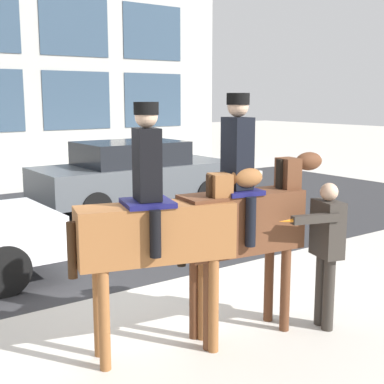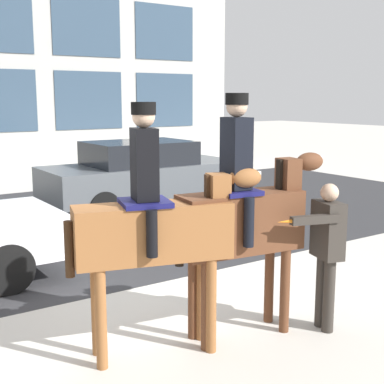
{
  "view_description": "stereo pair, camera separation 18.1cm",
  "coord_description": "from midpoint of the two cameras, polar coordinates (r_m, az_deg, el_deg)",
  "views": [
    {
      "loc": [
        -3.22,
        -5.7,
        2.61
      ],
      "look_at": [
        0.27,
        -0.83,
        1.55
      ],
      "focal_mm": 50.0,
      "sensor_mm": 36.0,
      "label": 1
    },
    {
      "loc": [
        -3.07,
        -5.81,
        2.61
      ],
      "look_at": [
        0.27,
        -0.83,
        1.55
      ],
      "focal_mm": 50.0,
      "sensor_mm": 36.0,
      "label": 2
    }
  ],
  "objects": [
    {
      "name": "mounted_horse_lead",
      "position": [
        5.33,
        -2.82,
        -3.62
      ],
      "size": [
        1.98,
        0.85,
        2.57
      ],
      "rotation": [
        0.0,
        0.0,
        -0.28
      ],
      "color": "brown",
      "rests_on": "ground_plane"
    },
    {
      "name": "pedestrian_bystander",
      "position": [
        6.17,
        14.97,
        -5.51
      ],
      "size": [
        0.9,
        0.45,
        1.68
      ],
      "rotation": [
        0.0,
        0.0,
        2.85
      ],
      "color": "#332D28",
      "rests_on": "ground_plane"
    },
    {
      "name": "street_car_far_lane",
      "position": [
        12.64,
        -4.88,
        1.95
      ],
      "size": [
        4.7,
        2.0,
        1.61
      ],
      "color": "#51565B",
      "rests_on": "ground_plane"
    },
    {
      "name": "road_surface",
      "position": [
        11.27,
        -16.78,
        -3.75
      ],
      "size": [
        22.28,
        8.5,
        0.01
      ],
      "color": "#2D2D30",
      "rests_on": "ground_plane"
    },
    {
      "name": "mounted_horse_companion",
      "position": [
        5.78,
        6.43,
        -2.39
      ],
      "size": [
        1.85,
        0.65,
        2.66
      ],
      "rotation": [
        0.0,
        0.0,
        -0.13
      ],
      "color": "#59331E",
      "rests_on": "ground_plane"
    },
    {
      "name": "ground_plane",
      "position": [
        7.06,
        -4.96,
        -11.68
      ],
      "size": [
        80.0,
        80.0,
        0.0
      ],
      "primitive_type": "plane",
      "color": "beige"
    }
  ]
}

